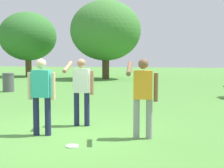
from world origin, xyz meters
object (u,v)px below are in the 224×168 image
Objects in this scene: person_bystander at (81,87)px; tree_tall_left at (28,37)px; trash_can_beside_table at (8,82)px; person_catcher at (42,92)px; person_thrower at (143,92)px; frisbee at (72,146)px; tree_broad_center at (106,31)px.

tree_tall_left is (-13.47, 19.07, 2.91)m from person_bystander.
person_bystander is at bearing -54.76° from tree_tall_left.
trash_can_beside_table is 0.15× the size of tree_tall_left.
person_bystander is (0.46, 1.10, 0.02)m from person_catcher.
person_bystander is at bearing 155.47° from person_thrower.
person_thrower is 10.96m from trash_can_beside_table.
tree_tall_left is (-15.14, 19.83, 2.91)m from person_thrower.
person_bystander is 1.71× the size of trash_can_beside_table.
frisbee is (0.98, -0.62, -0.93)m from person_catcher.
frisbee is (-1.14, -0.96, -0.95)m from person_thrower.
person_bystander reaches higher than trash_can_beside_table.
tree_tall_left is at bearing 122.83° from person_catcher.
frisbee is at bearing -32.36° from person_catcher.
person_bystander is at bearing 106.91° from frisbee.
tree_tall_left reaches higher than person_catcher.
trash_can_beside_table is (-6.66, 6.36, -0.48)m from person_bystander.
tree_broad_center reaches higher than person_bystander.
person_catcher and person_bystander have the same top height.
person_bystander is 0.26× the size of tree_tall_left.
person_thrower is at bearing 9.20° from person_catcher.
person_bystander is at bearing -43.71° from trash_can_beside_table.
tree_broad_center reaches higher than tree_tall_left.
person_catcher reaches higher than frisbee.
tree_tall_left reaches higher than trash_can_beside_table.
person_thrower is 6.76× the size of frisbee.
trash_can_beside_table is at bearing 129.71° from person_catcher.
person_thrower reaches higher than frisbee.
tree_tall_left is at bearing 125.24° from person_bystander.
trash_can_beside_table is 11.87m from tree_broad_center.
tree_broad_center is (-6.75, 18.34, 3.10)m from person_thrower.
person_catcher is (-2.12, -0.34, -0.02)m from person_thrower.
trash_can_beside_table is at bearing -61.79° from tree_tall_left.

